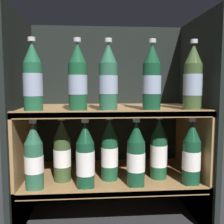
{
  "coord_description": "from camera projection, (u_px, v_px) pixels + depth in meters",
  "views": [
    {
      "loc": [
        -0.08,
        -0.87,
        0.55
      ],
      "look_at": [
        0.0,
        0.14,
        0.44
      ],
      "focal_mm": 42.0,
      "sensor_mm": 36.0,
      "label": 1
    }
  ],
  "objects": [
    {
      "name": "shelf_upper",
      "position": [
        111.0,
        133.0,
        1.07
      ],
      "size": [
        0.7,
        0.39,
        0.46
      ],
      "color": "#9E7547",
      "rests_on": "ground_plane"
    },
    {
      "name": "bottle_upper_front_4",
      "position": [
        193.0,
        79.0,
        0.94
      ],
      "size": [
        0.07,
        0.07,
        0.25
      ],
      "color": "#384C28",
      "rests_on": "shelf_upper"
    },
    {
      "name": "bottle_lower_back_1",
      "position": [
        109.0,
        152.0,
        1.02
      ],
      "size": [
        0.07,
        0.07,
        0.25
      ],
      "color": "#194C2D",
      "rests_on": "shelf_lower"
    },
    {
      "name": "fridge_back_wall",
      "position": [
        108.0,
        113.0,
        1.28
      ],
      "size": [
        0.74,
        0.02,
        0.82
      ],
      "primitive_type": "cube",
      "color": "black",
      "rests_on": "ground_plane"
    },
    {
      "name": "fridge_side_right",
      "position": [
        196.0,
        117.0,
        1.1
      ],
      "size": [
        0.02,
        0.43,
        0.82
      ],
      "primitive_type": "cube",
      "color": "black",
      "rests_on": "ground_plane"
    },
    {
      "name": "bottle_upper_front_0",
      "position": [
        33.0,
        79.0,
        0.89
      ],
      "size": [
        0.07,
        0.07,
        0.25
      ],
      "color": "#1E5638",
      "rests_on": "shelf_upper"
    },
    {
      "name": "bottle_upper_front_3",
      "position": [
        152.0,
        79.0,
        0.93
      ],
      "size": [
        0.07,
        0.07,
        0.25
      ],
      "color": "#144228",
      "rests_on": "shelf_upper"
    },
    {
      "name": "bottle_lower_back_2",
      "position": [
        159.0,
        151.0,
        1.03
      ],
      "size": [
        0.07,
        0.07,
        0.25
      ],
      "color": "#194C2D",
      "rests_on": "shelf_lower"
    },
    {
      "name": "bottle_lower_front_0",
      "position": [
        34.0,
        158.0,
        0.92
      ],
      "size": [
        0.07,
        0.07,
        0.25
      ],
      "color": "#285B42",
      "rests_on": "shelf_lower"
    },
    {
      "name": "bottle_upper_front_1",
      "position": [
        78.0,
        79.0,
        0.91
      ],
      "size": [
        0.07,
        0.07,
        0.25
      ],
      "color": "#194C2D",
      "rests_on": "shelf_upper"
    },
    {
      "name": "fridge_side_left",
      "position": [
        21.0,
        119.0,
        1.04
      ],
      "size": [
        0.02,
        0.43,
        0.82
      ],
      "primitive_type": "cube",
      "color": "black",
      "rests_on": "ground_plane"
    },
    {
      "name": "bottle_lower_front_3",
      "position": [
        191.0,
        155.0,
        0.97
      ],
      "size": [
        0.07,
        0.07,
        0.25
      ],
      "color": "#144228",
      "rests_on": "shelf_lower"
    },
    {
      "name": "bottle_upper_front_2",
      "position": [
        108.0,
        79.0,
        0.91
      ],
      "size": [
        0.07,
        0.07,
        0.25
      ],
      "color": "#285B42",
      "rests_on": "shelf_upper"
    },
    {
      "name": "bottle_lower_back_0",
      "position": [
        62.0,
        152.0,
        1.0
      ],
      "size": [
        0.07,
        0.07,
        0.25
      ],
      "color": "#384C28",
      "rests_on": "shelf_lower"
    },
    {
      "name": "bottle_lower_front_2",
      "position": [
        136.0,
        156.0,
        0.95
      ],
      "size": [
        0.07,
        0.07,
        0.25
      ],
      "color": "#144228",
      "rests_on": "shelf_lower"
    },
    {
      "name": "shelf_lower",
      "position": [
        111.0,
        181.0,
        1.09
      ],
      "size": [
        0.7,
        0.39,
        0.18
      ],
      "color": "#9E7547",
      "rests_on": "ground_plane"
    },
    {
      "name": "bottle_lower_front_1",
      "position": [
        85.0,
        158.0,
        0.94
      ],
      "size": [
        0.07,
        0.07,
        0.25
      ],
      "color": "#144228",
      "rests_on": "shelf_lower"
    }
  ]
}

